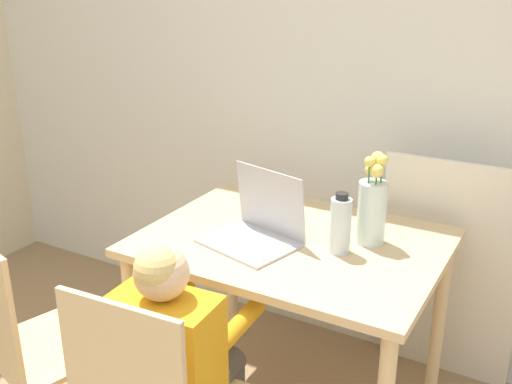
% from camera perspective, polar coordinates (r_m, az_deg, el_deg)
% --- Properties ---
extents(wall_back, '(6.40, 0.05, 2.50)m').
position_cam_1_polar(wall_back, '(2.55, 11.42, 10.78)').
color(wall_back, silver).
rests_on(wall_back, ground_plane).
extents(dining_table, '(1.05, 0.79, 0.76)m').
position_cam_1_polar(dining_table, '(2.19, 3.44, -6.84)').
color(dining_table, '#D6B784').
rests_on(dining_table, ground_plane).
extents(chair_spare, '(0.50, 0.50, 0.90)m').
position_cam_1_polar(chair_spare, '(2.23, -20.31, -13.55)').
color(chair_spare, '#D6B784').
rests_on(chair_spare, ground_plane).
extents(person_seated, '(0.34, 0.44, 0.98)m').
position_cam_1_polar(person_seated, '(1.84, -7.44, -14.76)').
color(person_seated, orange).
rests_on(person_seated, ground_plane).
extents(laptop, '(0.36, 0.32, 0.25)m').
position_cam_1_polar(laptop, '(2.11, 0.18, -3.21)').
color(laptop, '#B2B2B7').
rests_on(laptop, dining_table).
extents(flower_vase, '(0.10, 0.10, 0.33)m').
position_cam_1_polar(flower_vase, '(2.10, 11.02, -1.35)').
color(flower_vase, silver).
rests_on(flower_vase, dining_table).
extents(water_bottle, '(0.07, 0.07, 0.21)m').
position_cam_1_polar(water_bottle, '(2.03, 8.04, -3.11)').
color(water_bottle, silver).
rests_on(water_bottle, dining_table).
extents(cardboard_panel, '(0.55, 0.16, 1.00)m').
position_cam_1_polar(cardboard_panel, '(2.57, 17.88, -7.48)').
color(cardboard_panel, silver).
rests_on(cardboard_panel, ground_plane).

